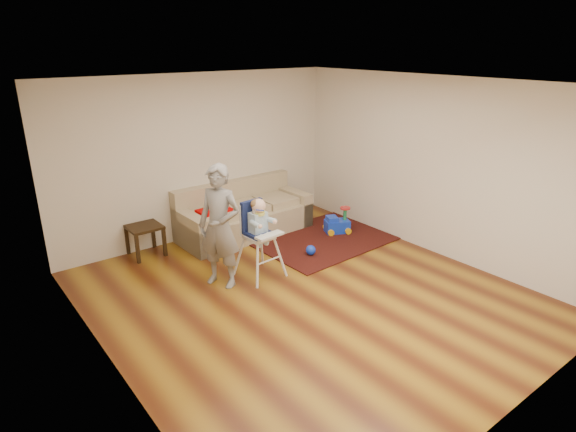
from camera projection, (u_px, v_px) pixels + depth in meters
ground at (307, 295)px, 6.33m from camera, size 5.50×5.50×0.00m
room_envelope at (282, 148)px, 6.08m from camera, size 5.04×5.52×2.72m
sofa at (245, 210)px, 8.20m from camera, size 2.31×0.98×0.88m
side_table at (146, 240)px, 7.46m from camera, size 0.49×0.49×0.49m
area_rug at (323, 239)px, 8.11m from camera, size 2.28×1.74×0.02m
ride_on_toy at (337, 220)px, 8.31m from camera, size 0.49×0.43×0.45m
toy_ball at (311, 250)px, 7.47m from camera, size 0.15×0.15×0.15m
high_chair at (259, 239)px, 6.68m from camera, size 0.57×0.57×1.16m
adult at (220, 227)px, 6.36m from camera, size 0.64×0.73×1.68m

